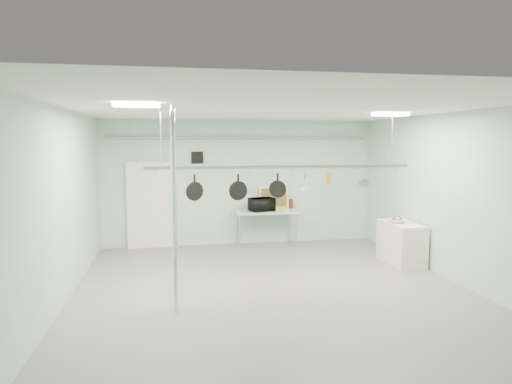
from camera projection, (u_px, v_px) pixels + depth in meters
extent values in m
plane|color=gray|center=(274.00, 292.00, 8.03)|extent=(8.00, 8.00, 0.00)
cube|color=silver|center=(275.00, 109.00, 7.68)|extent=(7.00, 8.00, 0.02)
cube|color=#AFD2C1|center=(240.00, 183.00, 11.76)|extent=(7.00, 0.02, 3.20)
cube|color=#AFD2C1|center=(457.00, 198.00, 8.48)|extent=(0.02, 8.00, 3.20)
cube|color=silver|center=(150.00, 206.00, 11.36)|extent=(1.10, 0.10, 2.20)
cube|color=black|center=(197.00, 158.00, 11.47)|extent=(0.30, 0.04, 0.30)
cylinder|color=gray|center=(241.00, 138.00, 11.54)|extent=(6.60, 0.07, 0.07)
cylinder|color=silver|center=(174.00, 210.00, 6.96)|extent=(0.08, 0.08, 3.20)
cube|color=#A2BEAF|center=(266.00, 212.00, 11.56)|extent=(1.60, 0.70, 0.05)
cylinder|color=#B7B7BC|center=(240.00, 232.00, 11.21)|extent=(0.04, 0.04, 0.86)
cylinder|color=#B7B7BC|center=(237.00, 228.00, 11.75)|extent=(0.04, 0.04, 0.86)
cylinder|color=#B7B7BC|center=(296.00, 230.00, 11.46)|extent=(0.04, 0.04, 0.86)
cylinder|color=#B7B7BC|center=(291.00, 226.00, 12.01)|extent=(0.04, 0.04, 0.86)
cube|color=silver|center=(401.00, 243.00, 9.91)|extent=(0.60, 1.20, 0.90)
cube|color=#B7B7BC|center=(282.00, 167.00, 8.12)|extent=(4.80, 0.06, 0.06)
cylinder|color=#B7B7BC|center=(161.00, 138.00, 7.69)|extent=(0.02, 0.02, 0.94)
cylinder|color=#B7B7BC|center=(392.00, 139.00, 8.44)|extent=(0.02, 0.02, 0.94)
cube|color=white|center=(137.00, 105.00, 6.51)|extent=(0.65, 0.30, 0.05)
cube|color=white|center=(390.00, 115.00, 8.70)|extent=(0.65, 0.30, 0.05)
imported|color=black|center=(262.00, 204.00, 11.49)|extent=(0.69, 0.55, 0.33)
cylinder|color=silver|center=(269.00, 207.00, 11.50)|extent=(0.20, 0.20, 0.22)
cube|color=yellow|center=(274.00, 198.00, 11.87)|extent=(0.78, 0.16, 0.58)
cube|color=#341D12|center=(287.00, 204.00, 11.95)|extent=(0.31, 0.10, 0.25)
imported|color=white|center=(396.00, 221.00, 9.86)|extent=(0.46, 0.46, 0.09)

